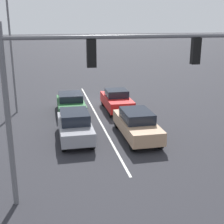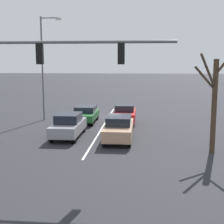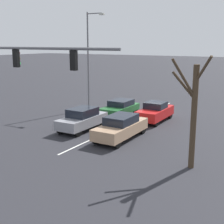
{
  "view_description": "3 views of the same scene",
  "coord_description": "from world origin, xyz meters",
  "px_view_note": "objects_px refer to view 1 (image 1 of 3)",
  "views": [
    {
      "loc": [
        3.31,
        23.94,
        6.62
      ],
      "look_at": [
        -0.1,
        7.8,
        1.66
      ],
      "focal_mm": 50.0,
      "sensor_mm": 36.0,
      "label": 1
    },
    {
      "loc": [
        -3.05,
        27.83,
        5.08
      ],
      "look_at": [
        -1.03,
        6.64,
        1.7
      ],
      "focal_mm": 50.0,
      "sensor_mm": 36.0,
      "label": 2
    },
    {
      "loc": [
        -11.27,
        25.2,
        6.31
      ],
      "look_at": [
        -0.93,
        7.72,
        1.76
      ],
      "focal_mm": 50.0,
      "sensor_mm": 36.0,
      "label": 3
    }
  ],
  "objects_px": {
    "car_gray_midlane_front": "(75,125)",
    "car_red_leftlane_second": "(117,100)",
    "car_darkgreen_midlane_second": "(71,103)",
    "car_tan_leftlane_front": "(137,124)",
    "street_lamp_right_shoulder": "(13,41)",
    "traffic_signal_gantry": "(87,76)"
  },
  "relations": [
    {
      "from": "car_gray_midlane_front",
      "to": "car_red_leftlane_second",
      "type": "relative_size",
      "value": 1.04
    },
    {
      "from": "car_darkgreen_midlane_second",
      "to": "car_gray_midlane_front",
      "type": "bearing_deg",
      "value": 87.82
    },
    {
      "from": "car_tan_leftlane_front",
      "to": "car_darkgreen_midlane_second",
      "type": "height_order",
      "value": "car_tan_leftlane_front"
    },
    {
      "from": "car_tan_leftlane_front",
      "to": "street_lamp_right_shoulder",
      "type": "xyz_separation_m",
      "value": [
        7.04,
        -6.63,
        4.29
      ]
    },
    {
      "from": "car_gray_midlane_front",
      "to": "street_lamp_right_shoulder",
      "type": "distance_m",
      "value": 8.29
    },
    {
      "from": "car_gray_midlane_front",
      "to": "street_lamp_right_shoulder",
      "type": "relative_size",
      "value": 0.48
    },
    {
      "from": "car_darkgreen_midlane_second",
      "to": "traffic_signal_gantry",
      "type": "relative_size",
      "value": 0.44
    },
    {
      "from": "car_tan_leftlane_front",
      "to": "car_darkgreen_midlane_second",
      "type": "bearing_deg",
      "value": -60.34
    },
    {
      "from": "traffic_signal_gantry",
      "to": "car_gray_midlane_front",
      "type": "bearing_deg",
      "value": -90.07
    },
    {
      "from": "car_red_leftlane_second",
      "to": "car_gray_midlane_front",
      "type": "bearing_deg",
      "value": 55.01
    },
    {
      "from": "traffic_signal_gantry",
      "to": "street_lamp_right_shoulder",
      "type": "relative_size",
      "value": 1.05
    },
    {
      "from": "car_gray_midlane_front",
      "to": "traffic_signal_gantry",
      "type": "bearing_deg",
      "value": 89.93
    },
    {
      "from": "car_red_leftlane_second",
      "to": "car_darkgreen_midlane_second",
      "type": "xyz_separation_m",
      "value": [
        3.39,
        -0.21,
        -0.05
      ]
    },
    {
      "from": "car_gray_midlane_front",
      "to": "traffic_signal_gantry",
      "type": "relative_size",
      "value": 0.46
    },
    {
      "from": "car_gray_midlane_front",
      "to": "car_darkgreen_midlane_second",
      "type": "xyz_separation_m",
      "value": [
        -0.2,
        -5.33,
        -0.09
      ]
    },
    {
      "from": "car_tan_leftlane_front",
      "to": "car_gray_midlane_front",
      "type": "bearing_deg",
      "value": -7.72
    },
    {
      "from": "car_gray_midlane_front",
      "to": "street_lamp_right_shoulder",
      "type": "bearing_deg",
      "value": -60.2
    },
    {
      "from": "traffic_signal_gantry",
      "to": "street_lamp_right_shoulder",
      "type": "xyz_separation_m",
      "value": [
        3.52,
        -12.21,
        0.4
      ]
    },
    {
      "from": "street_lamp_right_shoulder",
      "to": "car_red_leftlane_second",
      "type": "bearing_deg",
      "value": 171.76
    },
    {
      "from": "car_darkgreen_midlane_second",
      "to": "street_lamp_right_shoulder",
      "type": "relative_size",
      "value": 0.46
    },
    {
      "from": "traffic_signal_gantry",
      "to": "car_tan_leftlane_front",
      "type": "bearing_deg",
      "value": -122.27
    },
    {
      "from": "car_gray_midlane_front",
      "to": "traffic_signal_gantry",
      "type": "distance_m",
      "value": 7.19
    }
  ]
}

